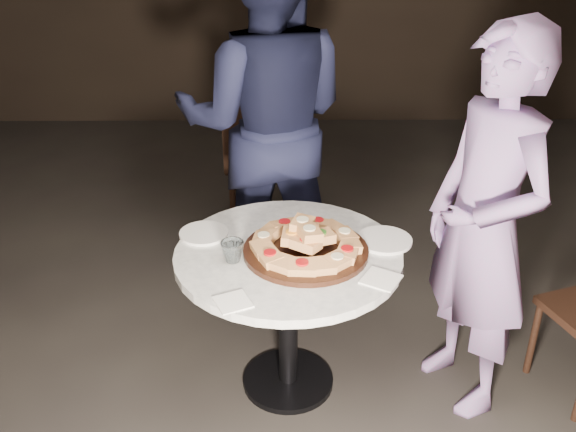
{
  "coord_description": "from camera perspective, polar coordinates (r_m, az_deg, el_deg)",
  "views": [
    {
      "loc": [
        -0.09,
        -2.15,
        1.97
      ],
      "look_at": [
        -0.07,
        0.06,
        0.8
      ],
      "focal_mm": 40.0,
      "sensor_mm": 36.0,
      "label": 1
    }
  ],
  "objects": [
    {
      "name": "floor",
      "position": [
        2.92,
        1.48,
        -14.68
      ],
      "size": [
        7.0,
        7.0,
        0.0
      ],
      "primitive_type": "plane",
      "color": "black",
      "rests_on": "ground"
    },
    {
      "name": "plate_right",
      "position": [
        2.61,
        8.56,
        -2.12
      ],
      "size": [
        0.23,
        0.23,
        0.01
      ],
      "primitive_type": "cylinder",
      "rotation": [
        0.0,
        0.0,
        -0.05
      ],
      "color": "white",
      "rests_on": "table"
    },
    {
      "name": "napkin_near",
      "position": [
        2.24,
        -4.93,
        -7.63
      ],
      "size": [
        0.15,
        0.15,
        0.01
      ],
      "primitive_type": "cube",
      "rotation": [
        0.0,
        0.0,
        0.43
      ],
      "color": "white",
      "rests_on": "table"
    },
    {
      "name": "table",
      "position": [
        2.59,
        0.01,
        -5.53
      ],
      "size": [
        1.14,
        1.14,
        0.67
      ],
      "rotation": [
        0.0,
        0.0,
        0.33
      ],
      "color": "black",
      "rests_on": "ground"
    },
    {
      "name": "diner_navy",
      "position": [
        3.15,
        -2.02,
        8.32
      ],
      "size": [
        0.93,
        0.74,
        1.84
      ],
      "primitive_type": "imported",
      "rotation": [
        0.0,
        0.0,
        3.09
      ],
      "color": "black",
      "rests_on": "ground"
    },
    {
      "name": "water_glass",
      "position": [
        2.45,
        -4.95,
        -3.16
      ],
      "size": [
        0.11,
        0.11,
        0.08
      ],
      "primitive_type": "imported",
      "rotation": [
        0.0,
        0.0,
        -0.22
      ],
      "color": "silver",
      "rests_on": "table"
    },
    {
      "name": "serving_board",
      "position": [
        2.5,
        1.59,
        -3.11
      ],
      "size": [
        0.55,
        0.55,
        0.02
      ],
      "primitive_type": "cylinder",
      "rotation": [
        0.0,
        0.0,
        -0.14
      ],
      "color": "black",
      "rests_on": "table"
    },
    {
      "name": "chair_far",
      "position": [
        3.77,
        -2.01,
        5.43
      ],
      "size": [
        0.51,
        0.52,
        0.93
      ],
      "rotation": [
        0.0,
        0.0,
        2.97
      ],
      "color": "black",
      "rests_on": "ground"
    },
    {
      "name": "plate_left",
      "position": [
        2.66,
        -7.5,
        -1.53
      ],
      "size": [
        0.21,
        0.21,
        0.01
      ],
      "primitive_type": "cylinder",
      "rotation": [
        0.0,
        0.0,
        -0.07
      ],
      "color": "white",
      "rests_on": "table"
    },
    {
      "name": "diner_teal",
      "position": [
        2.55,
        17.04,
        -1.12
      ],
      "size": [
        0.56,
        0.67,
        1.58
      ],
      "primitive_type": "imported",
      "rotation": [
        0.0,
        0.0,
        -1.19
      ],
      "color": "slate",
      "rests_on": "ground"
    },
    {
      "name": "napkin_far",
      "position": [
        2.37,
        8.27,
        -5.58
      ],
      "size": [
        0.17,
        0.17,
        0.01
      ],
      "primitive_type": "cube",
      "rotation": [
        0.0,
        0.0,
        -0.54
      ],
      "color": "white",
      "rests_on": "table"
    },
    {
      "name": "focaccia_pile",
      "position": [
        2.48,
        1.61,
        -2.25
      ],
      "size": [
        0.44,
        0.43,
        0.12
      ],
      "rotation": [
        0.0,
        0.0,
        -0.43
      ],
      "color": "#C4844C",
      "rests_on": "serving_board"
    }
  ]
}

